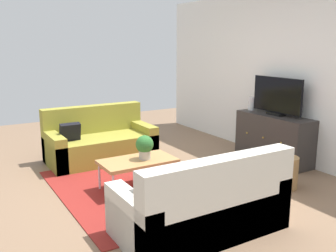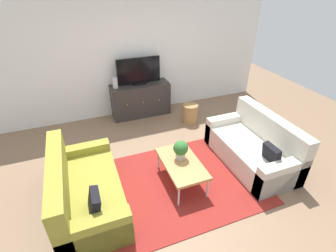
{
  "view_description": "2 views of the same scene",
  "coord_description": "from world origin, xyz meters",
  "views": [
    {
      "loc": [
        4.19,
        -2.16,
        1.86
      ],
      "look_at": [
        0.0,
        0.34,
        0.78
      ],
      "focal_mm": 40.16,
      "sensor_mm": 36.0,
      "label": 1
    },
    {
      "loc": [
        -1.22,
        -2.81,
        2.84
      ],
      "look_at": [
        0.0,
        0.34,
        0.78
      ],
      "focal_mm": 26.63,
      "sensor_mm": 36.0,
      "label": 2
    }
  ],
  "objects": [
    {
      "name": "ground_plane",
      "position": [
        0.0,
        0.0,
        0.0
      ],
      "size": [
        10.0,
        10.0,
        0.0
      ],
      "primitive_type": "plane",
      "color": "#84664C"
    },
    {
      "name": "wall_back",
      "position": [
        0.0,
        2.55,
        1.35
      ],
      "size": [
        6.4,
        0.12,
        2.7
      ],
      "primitive_type": "cube",
      "color": "white",
      "rests_on": "ground_plane"
    },
    {
      "name": "area_rug",
      "position": [
        0.0,
        -0.15,
        0.01
      ],
      "size": [
        2.5,
        1.9,
        0.01
      ],
      "primitive_type": "cube",
      "color": "maroon",
      "rests_on": "ground_plane"
    },
    {
      "name": "couch_left_side",
      "position": [
        -1.44,
        -0.1,
        0.28
      ],
      "size": [
        0.86,
        1.66,
        0.85
      ],
      "color": "olive",
      "rests_on": "ground_plane"
    },
    {
      "name": "couch_right_side",
      "position": [
        1.44,
        -0.1,
        0.28
      ],
      "size": [
        0.86,
        1.66,
        0.85
      ],
      "color": "beige",
      "rests_on": "ground_plane"
    },
    {
      "name": "coffee_table",
      "position": [
        0.04,
        -0.13,
        0.37
      ],
      "size": [
        0.54,
        0.96,
        0.4
      ],
      "color": "#B7844C",
      "rests_on": "ground_plane"
    },
    {
      "name": "potted_plant",
      "position": [
        0.06,
        -0.04,
        0.57
      ],
      "size": [
        0.23,
        0.23,
        0.31
      ],
      "color": "#B7B2A8",
      "rests_on": "coffee_table"
    },
    {
      "name": "tv_console",
      "position": [
        0.07,
        2.27,
        0.37
      ],
      "size": [
        1.31,
        0.47,
        0.75
      ],
      "color": "#332D2B",
      "rests_on": "ground_plane"
    },
    {
      "name": "flat_screen_tv",
      "position": [
        0.07,
        2.29,
        1.04
      ],
      "size": [
        0.95,
        0.16,
        0.59
      ],
      "color": "black",
      "rests_on": "tv_console"
    },
    {
      "name": "glass_vase",
      "position": [
        -0.47,
        2.27,
        0.86
      ],
      "size": [
        0.11,
        0.11,
        0.22
      ],
      "primitive_type": "cylinder",
      "color": "silver",
      "rests_on": "tv_console"
    },
    {
      "name": "wicker_basket",
      "position": [
        0.98,
        1.53,
        0.21
      ],
      "size": [
        0.34,
        0.34,
        0.42
      ],
      "primitive_type": "cylinder",
      "color": "#9E7547",
      "rests_on": "ground_plane"
    }
  ]
}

